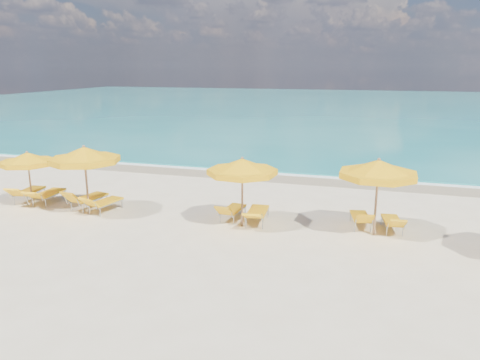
# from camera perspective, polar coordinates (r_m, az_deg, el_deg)

# --- Properties ---
(ground_plane) EXTENTS (120.00, 120.00, 0.00)m
(ground_plane) POSITION_cam_1_polar(r_m,az_deg,el_deg) (15.60, -1.61, -5.55)
(ground_plane) COLOR beige
(ocean) EXTENTS (120.00, 80.00, 0.30)m
(ocean) POSITION_cam_1_polar(r_m,az_deg,el_deg) (62.34, 12.71, 8.73)
(ocean) COLOR #167C7C
(ocean) RESTS_ON ground
(wet_sand_band) EXTENTS (120.00, 2.60, 0.01)m
(wet_sand_band) POSITION_cam_1_polar(r_m,az_deg,el_deg) (22.46, 4.39, 0.47)
(wet_sand_band) COLOR tan
(wet_sand_band) RESTS_ON ground
(foam_line) EXTENTS (120.00, 1.20, 0.03)m
(foam_line) POSITION_cam_1_polar(r_m,az_deg,el_deg) (23.22, 4.83, 0.90)
(foam_line) COLOR white
(foam_line) RESTS_ON ground
(whitecap_near) EXTENTS (14.00, 0.36, 0.05)m
(whitecap_near) POSITION_cam_1_polar(r_m,az_deg,el_deg) (33.15, -2.12, 4.84)
(whitecap_near) COLOR white
(whitecap_near) RESTS_ON ground
(whitecap_far) EXTENTS (18.00, 0.30, 0.05)m
(whitecap_far) POSITION_cam_1_polar(r_m,az_deg,el_deg) (38.44, 21.79, 5.10)
(whitecap_far) COLOR white
(whitecap_far) RESTS_ON ground
(umbrella_2) EXTENTS (2.15, 2.15, 2.09)m
(umbrella_2) POSITION_cam_1_polar(r_m,az_deg,el_deg) (19.10, -24.48, 2.33)
(umbrella_2) COLOR #98704C
(umbrella_2) RESTS_ON ground
(umbrella_3) EXTENTS (2.59, 2.59, 2.49)m
(umbrella_3) POSITION_cam_1_polar(r_m,az_deg,el_deg) (17.12, -18.44, 2.85)
(umbrella_3) COLOR #98704C
(umbrella_3) RESTS_ON ground
(umbrella_4) EXTENTS (2.87, 2.87, 2.33)m
(umbrella_4) POSITION_cam_1_polar(r_m,az_deg,el_deg) (15.00, 0.27, 1.56)
(umbrella_4) COLOR #98704C
(umbrella_4) RESTS_ON ground
(umbrella_5) EXTENTS (3.19, 3.19, 2.46)m
(umbrella_5) POSITION_cam_1_polar(r_m,az_deg,el_deg) (14.79, 16.51, 1.23)
(umbrella_5) COLOR #98704C
(umbrella_5) RESTS_ON ground
(lounger_2_left) EXTENTS (0.89, 1.93, 0.80)m
(lounger_2_left) POSITION_cam_1_polar(r_m,az_deg,el_deg) (20.07, -24.33, -1.71)
(lounger_2_left) COLOR #A5A8AD
(lounger_2_left) RESTS_ON ground
(lounger_2_right) EXTENTS (0.73, 1.92, 0.76)m
(lounger_2_right) POSITION_cam_1_polar(r_m,az_deg,el_deg) (19.43, -22.32, -1.99)
(lounger_2_right) COLOR #A5A8AD
(lounger_2_right) RESTS_ON ground
(lounger_3_left) EXTENTS (0.91, 1.91, 0.89)m
(lounger_3_left) POSITION_cam_1_polar(r_m,az_deg,el_deg) (18.25, -17.98, -2.57)
(lounger_3_left) COLOR #A5A8AD
(lounger_3_left) RESTS_ON ground
(lounger_3_right) EXTENTS (0.86, 1.78, 0.77)m
(lounger_3_right) POSITION_cam_1_polar(r_m,az_deg,el_deg) (17.67, -16.13, -3.05)
(lounger_3_right) COLOR #A5A8AD
(lounger_3_right) RESTS_ON ground
(lounger_4_left) EXTENTS (0.66, 1.69, 0.75)m
(lounger_4_left) POSITION_cam_1_polar(r_m,az_deg,el_deg) (16.13, -0.94, -4.11)
(lounger_4_left) COLOR #A5A8AD
(lounger_4_left) RESTS_ON ground
(lounger_4_right) EXTENTS (0.78, 1.96, 0.70)m
(lounger_4_right) POSITION_cam_1_polar(r_m,az_deg,el_deg) (15.77, 2.10, -4.48)
(lounger_4_right) COLOR #A5A8AD
(lounger_4_right) RESTS_ON ground
(lounger_5_left) EXTENTS (0.86, 1.70, 0.75)m
(lounger_5_left) POSITION_cam_1_polar(r_m,az_deg,el_deg) (15.87, 14.46, -4.89)
(lounger_5_left) COLOR #A5A8AD
(lounger_5_left) RESTS_ON ground
(lounger_5_right) EXTENTS (0.78, 1.66, 0.71)m
(lounger_5_right) POSITION_cam_1_polar(r_m,az_deg,el_deg) (15.79, 18.03, -5.25)
(lounger_5_right) COLOR #A5A8AD
(lounger_5_right) RESTS_ON ground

